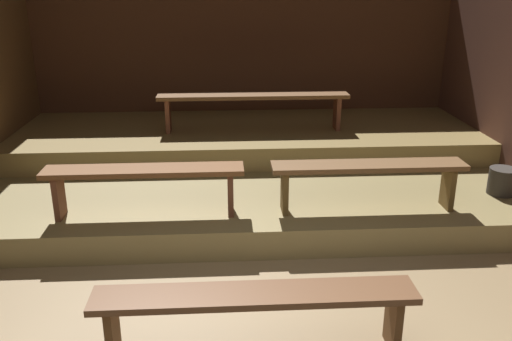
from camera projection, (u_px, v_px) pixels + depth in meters
ground at (255, 227)px, 5.35m from camera, size 6.43×6.00×0.08m
wall_back at (244, 65)px, 7.42m from camera, size 6.43×0.06×2.35m
platform_lower at (250, 178)px, 6.16m from camera, size 5.63×3.35×0.27m
platform_middle at (247, 138)px, 6.77m from camera, size 5.63×1.86×0.27m
bench_floor_center at (255, 303)px, 3.37m from camera, size 2.04×0.29×0.45m
bench_lower_left at (144, 177)px, 4.76m from camera, size 1.76×0.29×0.45m
bench_lower_right at (368, 173)px, 4.88m from camera, size 1.76×0.29×0.45m
bench_middle_center at (253, 100)px, 6.46m from camera, size 2.29×0.29×0.45m
pail_lower at (502, 181)px, 5.32m from camera, size 0.27×0.27×0.26m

